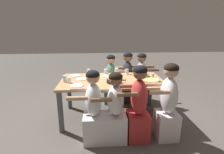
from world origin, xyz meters
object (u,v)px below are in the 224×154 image
object	(u,v)px
drinking_glass_d	(152,76)
diner_near_midleft	(94,110)
empty_plate_d	(77,85)
drinking_glass_b	(69,81)
skillet_bowl	(113,79)
empty_plate_b	(75,76)
drinking_glass_a	(88,73)
diner_far_right	(141,80)
empty_plate_c	(81,79)
diner_near_midright	(138,107)
diner_far_center	(111,81)
diner_near_right	(168,105)
diner_near_center	(115,110)
cocktail_glass_blue	(127,72)
empty_plate_a	(107,76)
drinking_glass_e	(65,79)
pizza_board_second	(152,81)
diner_far_midright	(128,79)
drinking_glass_c	(106,72)
pizza_board_main	(142,75)
drinking_glass_f	(117,72)

from	to	relation	value
drinking_glass_d	diner_near_midleft	bearing A→B (deg)	-146.13
empty_plate_d	drinking_glass_b	xyz separation A→B (m)	(-0.14, 0.16, 0.04)
skillet_bowl	empty_plate_b	distance (m)	0.88
empty_plate_d	drinking_glass_a	xyz separation A→B (m)	(0.16, 0.62, 0.05)
diner_far_right	diner_near_midleft	xyz separation A→B (m)	(-1.05, -1.46, -0.01)
empty_plate_c	diner_near_midright	bearing A→B (deg)	-41.09
diner_far_center	drinking_glass_a	bearing A→B (deg)	-48.81
diner_far_right	diner_far_center	bearing A→B (deg)	-90.00
diner_near_right	diner_near_midright	bearing A→B (deg)	90.00
diner_near_center	empty_plate_b	bearing A→B (deg)	33.94
drinking_glass_a	skillet_bowl	bearing A→B (deg)	-47.76
cocktail_glass_blue	drinking_glass_d	xyz separation A→B (m)	(0.42, -0.38, 0.00)
empty_plate_a	drinking_glass_b	bearing A→B (deg)	-150.32
drinking_glass_d	drinking_glass_e	size ratio (longest dim) A/B	0.91
pizza_board_second	drinking_glass_e	bearing A→B (deg)	174.91
diner_near_center	diner_near_midleft	bearing A→B (deg)	90.00
diner_near_midleft	diner_far_midright	size ratio (longest dim) A/B	0.96
diner_near_right	diner_near_midright	xyz separation A→B (m)	(-0.45, -0.00, -0.02)
drinking_glass_c	diner_far_center	size ratio (longest dim) A/B	0.09
drinking_glass_a	diner_near_right	bearing A→B (deg)	-40.19
empty_plate_b	empty_plate_c	bearing A→B (deg)	-60.45
drinking_glass_a	diner_far_center	xyz separation A→B (m)	(0.48, 0.42, -0.31)
drinking_glass_d	diner_far_center	distance (m)	1.07
pizza_board_main	drinking_glass_a	size ratio (longest dim) A/B	2.12
cocktail_glass_blue	drinking_glass_e	xyz separation A→B (m)	(-1.17, -0.45, 0.00)
pizza_board_main	diner_far_right	world-z (taller)	diner_far_right
pizza_board_second	empty_plate_b	xyz separation A→B (m)	(-1.39, 0.53, -0.02)
pizza_board_main	drinking_glass_a	xyz separation A→B (m)	(-1.05, 0.13, 0.03)
drinking_glass_e	diner_near_center	xyz separation A→B (m)	(0.83, -0.65, -0.31)
empty_plate_c	drinking_glass_a	xyz separation A→B (m)	(0.12, 0.25, 0.05)
empty_plate_d	diner_far_midright	size ratio (longest dim) A/B	0.18
empty_plate_b	cocktail_glass_blue	xyz separation A→B (m)	(1.05, 0.06, 0.04)
drinking_glass_f	diner_far_center	size ratio (longest dim) A/B	0.12
skillet_bowl	diner_near_midleft	world-z (taller)	diner_near_midleft
skillet_bowl	diner_near_center	world-z (taller)	diner_near_center
pizza_board_main	empty_plate_d	size ratio (longest dim) A/B	1.36
skillet_bowl	empty_plate_d	size ratio (longest dim) A/B	1.63
pizza_board_second	drinking_glass_a	world-z (taller)	drinking_glass_a
cocktail_glass_blue	pizza_board_main	bearing A→B (deg)	-36.27
drinking_glass_d	diner_far_center	world-z (taller)	diner_far_center
diner_near_midright	empty_plate_c	bearing A→B (deg)	48.91
empty_plate_a	drinking_glass_d	size ratio (longest dim) A/B	1.86
drinking_glass_f	diner_far_center	xyz separation A→B (m)	(-0.09, 0.37, -0.31)
diner_near_midleft	empty_plate_a	bearing A→B (deg)	-14.15
empty_plate_c	drinking_glass_d	world-z (taller)	drinking_glass_d
empty_plate_b	diner_near_midleft	xyz separation A→B (m)	(0.38, -1.04, -0.25)
empty_plate_b	diner_far_midright	world-z (taller)	diner_far_midright
empty_plate_b	diner_near_midright	size ratio (longest dim) A/B	0.18
empty_plate_a	diner_far_midright	bearing A→B (deg)	45.30
drinking_glass_c	diner_far_center	world-z (taller)	diner_far_center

